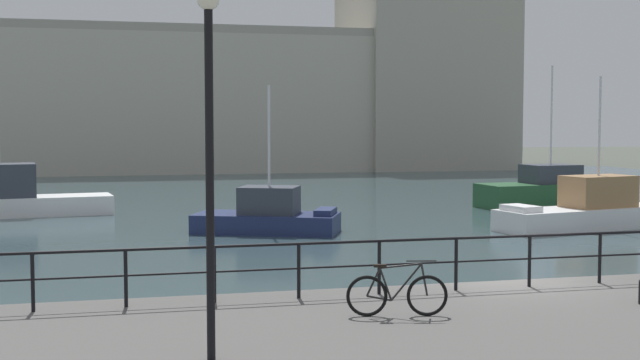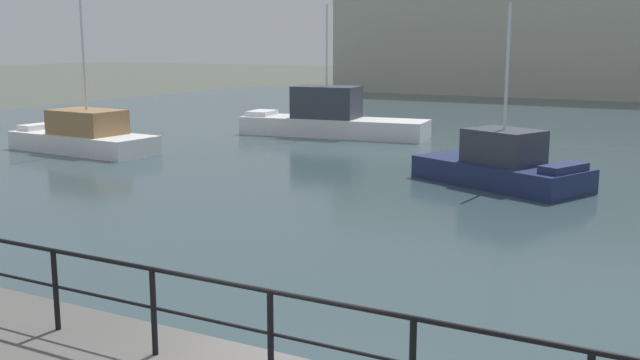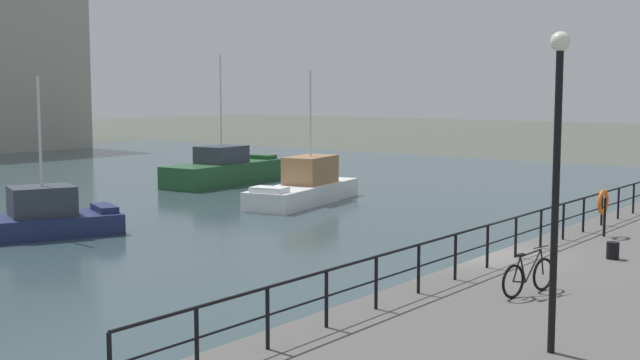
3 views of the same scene
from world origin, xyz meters
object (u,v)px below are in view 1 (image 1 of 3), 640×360
at_px(parked_bicycle, 397,294).
at_px(quay_lamp_post, 209,128).
at_px(harbor_building, 268,97).
at_px(moored_red_daysailer, 268,216).
at_px(moored_white_yacht, 554,191).
at_px(moored_blue_motorboat, 587,210).
at_px(moored_cabin_cruiser, 5,198).

height_order(parked_bicycle, quay_lamp_post, quay_lamp_post).
relative_size(harbor_building, moored_red_daysailer, 9.14).
xyz_separation_m(harbor_building, moored_white_yacht, (8.28, -38.29, -5.92)).
bearing_deg(moored_blue_motorboat, moored_white_yacht, -122.57).
distance_m(moored_red_daysailer, moored_cabin_cruiser, 14.07).
bearing_deg(harbor_building, quay_lamp_post, -100.97).
height_order(harbor_building, moored_cabin_cruiser, harbor_building).
height_order(harbor_building, quay_lamp_post, harbor_building).
relative_size(harbor_building, moored_white_yacht, 6.84).
distance_m(moored_red_daysailer, moored_white_yacht, 17.75).
bearing_deg(moored_blue_motorboat, harbor_building, -95.63).
bearing_deg(quay_lamp_post, moored_red_daysailer, 77.58).
bearing_deg(quay_lamp_post, moored_cabin_cruiser, 101.70).
height_order(moored_red_daysailer, moored_cabin_cruiser, moored_cabin_cruiser).
height_order(harbor_building, moored_white_yacht, harbor_building).
distance_m(moored_cabin_cruiser, moored_blue_motorboat, 26.43).
relative_size(moored_white_yacht, moored_blue_motorboat, 1.02).
bearing_deg(moored_white_yacht, moored_cabin_cruiser, 170.95).
bearing_deg(quay_lamp_post, harbor_building, 79.03).
bearing_deg(harbor_building, moored_red_daysailer, -100.28).
xyz_separation_m(moored_white_yacht, parked_bicycle, (-17.75, -26.35, 0.64)).
distance_m(moored_white_yacht, moored_cabin_cruiser, 27.54).
relative_size(moored_white_yacht, quay_lamp_post, 1.59).
relative_size(moored_blue_motorboat, quay_lamp_post, 1.56).
distance_m(moored_red_daysailer, moored_blue_motorboat, 13.29).
relative_size(harbor_building, moored_blue_motorboat, 6.97).
distance_m(harbor_building, moored_cabin_cruiser, 41.42).
distance_m(moored_blue_motorboat, parked_bicycle, 22.88).
bearing_deg(parked_bicycle, moored_cabin_cruiser, 121.07).
xyz_separation_m(moored_red_daysailer, moored_white_yacht, (16.44, 6.69, 0.16)).
xyz_separation_m(moored_blue_motorboat, quay_lamp_post, (-17.90, -19.63, 3.58)).
bearing_deg(moored_white_yacht, quay_lamp_post, -131.63).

